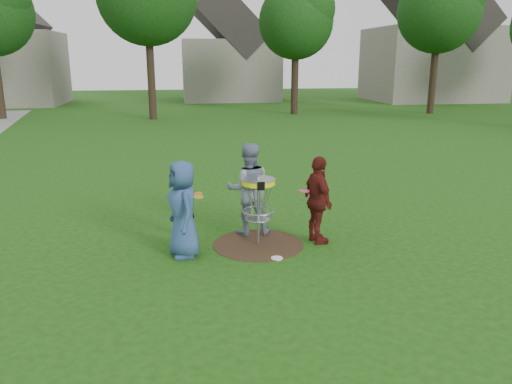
{
  "coord_description": "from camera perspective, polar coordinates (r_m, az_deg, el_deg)",
  "views": [
    {
      "loc": [
        -1.45,
        -9.15,
        3.59
      ],
      "look_at": [
        0.0,
        0.3,
        1.0
      ],
      "focal_mm": 35.0,
      "sensor_mm": 36.0,
      "label": 1
    }
  ],
  "objects": [
    {
      "name": "player_grey",
      "position": [
        10.28,
        -0.88,
        0.35
      ],
      "size": [
        0.95,
        0.75,
        1.92
      ],
      "primitive_type": "imported",
      "rotation": [
        0.0,
        0.0,
        3.12
      ],
      "color": "gray",
      "rests_on": "ground"
    },
    {
      "name": "house_row",
      "position": [
        42.68,
        -0.32,
        15.88
      ],
      "size": [
        44.5,
        10.65,
        11.62
      ],
      "color": "gray",
      "rests_on": "ground"
    },
    {
      "name": "disc_on_grass",
      "position": [
        9.27,
        2.4,
        -7.58
      ],
      "size": [
        0.22,
        0.22,
        0.02
      ],
      "primitive_type": "cylinder",
      "color": "white",
      "rests_on": "ground"
    },
    {
      "name": "disc_golf_basket",
      "position": [
        9.61,
        0.27,
        -0.35
      ],
      "size": [
        0.66,
        0.67,
        1.38
      ],
      "color": "#9EA0A5",
      "rests_on": "ground"
    },
    {
      "name": "tree_row",
      "position": [
        30.0,
        -5.38,
        20.09
      ],
      "size": [
        51.2,
        17.42,
        9.9
      ],
      "color": "#38281C",
      "rests_on": "ground"
    },
    {
      "name": "held_discs",
      "position": [
        9.68,
        -2.05,
        0.15
      ],
      "size": [
        2.29,
        0.92,
        0.22
      ],
      "color": "gold",
      "rests_on": "ground"
    },
    {
      "name": "ground",
      "position": [
        9.93,
        0.26,
        -6.03
      ],
      "size": [
        100.0,
        100.0,
        0.0
      ],
      "primitive_type": "plane",
      "color": "#19470F",
      "rests_on": "ground"
    },
    {
      "name": "dirt_patch",
      "position": [
        9.93,
        0.26,
        -6.0
      ],
      "size": [
        1.8,
        1.8,
        0.01
      ],
      "primitive_type": "cylinder",
      "color": "#47331E",
      "rests_on": "ground"
    },
    {
      "name": "player_maroon",
      "position": [
        9.85,
        7.1,
        -0.94
      ],
      "size": [
        0.61,
        1.09,
        1.75
      ],
      "primitive_type": "imported",
      "rotation": [
        0.0,
        0.0,
        1.76
      ],
      "color": "#5D1A15",
      "rests_on": "ground"
    },
    {
      "name": "player_blue",
      "position": [
        9.22,
        -8.34,
        -1.95
      ],
      "size": [
        0.79,
        1.0,
        1.81
      ],
      "primitive_type": "imported",
      "rotation": [
        0.0,
        0.0,
        -1.31
      ],
      "color": "#2F4E82",
      "rests_on": "ground"
    },
    {
      "name": "player_black",
      "position": [
        10.07,
        -8.26,
        -1.09
      ],
      "size": [
        0.68,
        0.68,
        1.6
      ],
      "primitive_type": "imported",
      "rotation": [
        0.0,
        0.0,
        -0.78
      ],
      "color": "black",
      "rests_on": "ground"
    }
  ]
}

